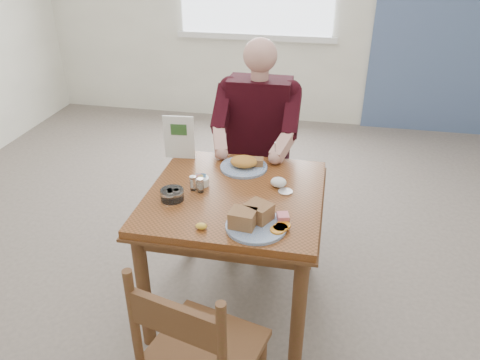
% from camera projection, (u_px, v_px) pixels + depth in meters
% --- Properties ---
extents(floor, '(6.00, 6.00, 0.00)m').
position_uv_depth(floor, '(236.00, 300.00, 2.80)').
color(floor, '#62574F').
rests_on(floor, ground).
extents(lemon_wedge, '(0.07, 0.06, 0.03)m').
position_uv_depth(lemon_wedge, '(201.00, 226.00, 2.14)').
color(lemon_wedge, yellow).
rests_on(lemon_wedge, table).
extents(napkin, '(0.09, 0.07, 0.05)m').
position_uv_depth(napkin, '(279.00, 182.00, 2.48)').
color(napkin, white).
rests_on(napkin, table).
extents(metal_dish, '(0.09, 0.09, 0.01)m').
position_uv_depth(metal_dish, '(285.00, 192.00, 2.44)').
color(metal_dish, silver).
rests_on(metal_dish, table).
extents(table, '(0.92, 0.92, 0.75)m').
position_uv_depth(table, '(235.00, 211.00, 2.49)').
color(table, brown).
rests_on(table, ground).
extents(chair_far, '(0.42, 0.42, 0.95)m').
position_uv_depth(chair_far, '(259.00, 169.00, 3.25)').
color(chair_far, brown).
rests_on(chair_far, ground).
extents(chair_near, '(0.51, 0.51, 0.95)m').
position_uv_depth(chair_near, '(198.00, 357.00, 1.85)').
color(chair_near, brown).
rests_on(chair_near, ground).
extents(diner, '(0.53, 0.56, 1.39)m').
position_uv_depth(diner, '(257.00, 130.00, 3.02)').
color(diner, gray).
rests_on(diner, chair_far).
extents(near_plate, '(0.35, 0.35, 0.09)m').
position_uv_depth(near_plate, '(255.00, 220.00, 2.15)').
color(near_plate, white).
rests_on(near_plate, table).
extents(far_plate, '(0.30, 0.30, 0.07)m').
position_uv_depth(far_plate, '(245.00, 164.00, 2.67)').
color(far_plate, white).
rests_on(far_plate, table).
extents(caddy, '(0.10, 0.10, 0.06)m').
position_uv_depth(caddy, '(201.00, 181.00, 2.50)').
color(caddy, white).
rests_on(caddy, table).
extents(shakers, '(0.09, 0.06, 0.08)m').
position_uv_depth(shakers, '(197.00, 184.00, 2.44)').
color(shakers, white).
rests_on(shakers, table).
extents(creamer, '(0.15, 0.15, 0.05)m').
position_uv_depth(creamer, '(172.00, 194.00, 2.37)').
color(creamer, white).
rests_on(creamer, table).
extents(menu, '(0.18, 0.03, 0.26)m').
position_uv_depth(menu, '(179.00, 137.00, 2.74)').
color(menu, white).
rests_on(menu, table).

